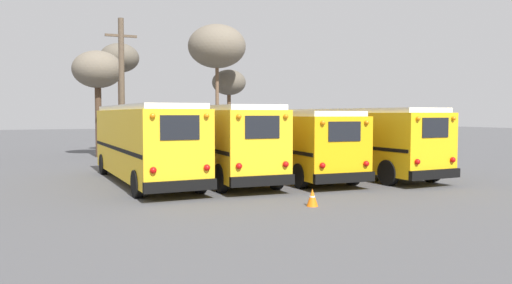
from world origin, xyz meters
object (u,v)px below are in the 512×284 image
Objects in this scene: school_bus_2 at (288,141)px; traffic_cone at (312,197)px; bare_tree_3 at (119,59)px; bare_tree_2 at (98,71)px; bare_tree_0 at (217,47)px; utility_pole at (122,89)px; school_bus_0 at (145,141)px; bare_tree_1 at (229,84)px; school_bus_1 at (223,140)px; school_bus_3 at (353,138)px.

school_bus_2 reaches higher than traffic_cone.
school_bus_2 is at bearing -73.50° from bare_tree_3.
bare_tree_2 is at bearing -126.00° from bare_tree_3.
bare_tree_0 is 16.28× the size of traffic_cone.
utility_pole is 5.17m from bare_tree_2.
school_bus_0 is 1.00× the size of school_bus_2.
bare_tree_3 is (-7.64, 2.06, 1.66)m from bare_tree_1.
bare_tree_1 is 11.17× the size of traffic_cone.
bare_tree_2 is at bearing 165.90° from bare_tree_0.
school_bus_2 is at bearing -57.03° from utility_pole.
bare_tree_2 reaches higher than traffic_cone.
utility_pole is (-5.99, 9.24, 2.68)m from school_bus_2.
school_bus_1 is 1.35× the size of bare_tree_2.
school_bus_2 is (3.25, 0.09, -0.13)m from school_bus_1.
bare_tree_0 reaches higher than bare_tree_2.
school_bus_3 is 19.66m from bare_tree_3.
school_bus_1 is at bearing -108.69° from bare_tree_0.
bare_tree_1 is (1.79, 2.37, -2.34)m from bare_tree_0.
utility_pole is (-2.74, 9.33, 2.56)m from school_bus_1.
bare_tree_0 reaches higher than school_bus_0.
school_bus_0 is 14.26m from bare_tree_2.
school_bus_2 is 1.46× the size of bare_tree_2.
school_bus_2 is 7.72m from traffic_cone.
bare_tree_1 reaches higher than traffic_cone.
school_bus_1 reaches higher than school_bus_3.
school_bus_1 is 16.21m from bare_tree_1.
school_bus_1 is at bearing -84.25° from bare_tree_3.
school_bus_1 is 17.58m from bare_tree_3.
bare_tree_1 is (9.20, 14.14, 3.39)m from school_bus_0.
school_bus_1 is 0.89× the size of school_bus_3.
school_bus_2 is at bearing -64.50° from bare_tree_2.
bare_tree_3 is at bearing 81.90° from utility_pole.
bare_tree_0 is at bearing 78.92° from traffic_cone.
bare_tree_3 is (-1.69, 16.75, 5.05)m from school_bus_1.
bare_tree_2 is (-10.00, 14.63, 4.00)m from school_bus_3.
school_bus_0 is 1.65× the size of bare_tree_1.
traffic_cone is at bearing -79.09° from utility_pole.
bare_tree_0 is at bearing -14.10° from bare_tree_2.
bare_tree_0 reaches higher than bare_tree_1.
bare_tree_0 is (0.92, 12.23, 5.85)m from school_bus_2.
utility_pole is 7.90m from bare_tree_3.
bare_tree_3 is at bearing 54.00° from bare_tree_2.
bare_tree_2 is (-7.67, 1.93, -1.77)m from bare_tree_0.
bare_tree_0 is at bearing 57.78° from school_bus_0.
bare_tree_1 reaches higher than school_bus_3.
bare_tree_1 reaches higher than school_bus_1.
school_bus_0 is 1.28× the size of bare_tree_3.
bare_tree_2 is (-0.26, 13.69, 3.95)m from school_bus_0.
school_bus_3 is at bearing -3.36° from school_bus_1.
bare_tree_1 is 0.78× the size of bare_tree_3.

